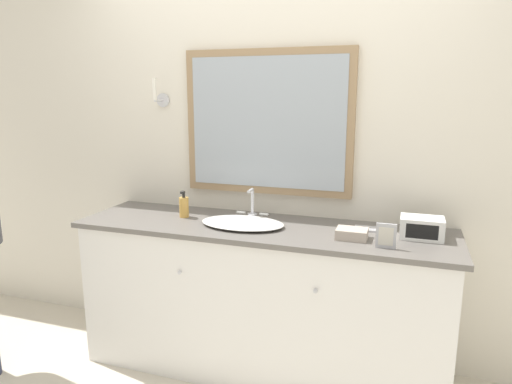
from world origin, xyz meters
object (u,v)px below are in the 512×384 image
Objects in this scene: soap_bottle at (184,207)px; appliance_box at (422,228)px; sink_basin at (243,222)px; picture_frame at (386,236)px.

appliance_box is at bearing 0.85° from soap_bottle.
picture_frame is (0.81, -0.15, 0.04)m from sink_basin.
appliance_box is at bearing 4.56° from sink_basin.
sink_basin is at bearing -7.98° from soap_bottle.
appliance_box is 0.29m from picture_frame.
sink_basin is 3.88× the size of picture_frame.
soap_bottle reaches higher than picture_frame.
picture_frame is at bearing -126.53° from appliance_box.
soap_bottle is 1.24m from picture_frame.
picture_frame reaches higher than appliance_box.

